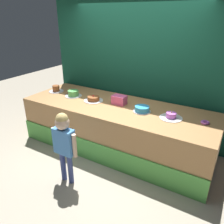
{
  "coord_description": "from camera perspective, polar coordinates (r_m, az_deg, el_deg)",
  "views": [
    {
      "loc": [
        1.76,
        -2.53,
        2.31
      ],
      "look_at": [
        0.05,
        0.36,
        0.82
      ],
      "focal_mm": 35.5,
      "sensor_mm": 36.0,
      "label": 1
    }
  ],
  "objects": [
    {
      "name": "ground_plane",
      "position": [
        3.86,
        -3.42,
        -12.93
      ],
      "size": [
        12.0,
        12.0,
        0.0
      ],
      "primitive_type": "plane",
      "color": "#ADA38E"
    },
    {
      "name": "stage_platform",
      "position": [
        4.06,
        1.1,
        -3.88
      ],
      "size": [
        3.43,
        1.21,
        0.84
      ],
      "color": "#B27F4C",
      "rests_on": "ground_plane"
    },
    {
      "name": "curtain_backdrop",
      "position": [
        4.31,
        5.92,
        11.71
      ],
      "size": [
        3.64,
        0.08,
        2.82
      ],
      "primitive_type": "cube",
      "color": "#144C38",
      "rests_on": "ground_plane"
    },
    {
      "name": "child_figure",
      "position": [
        3.16,
        -12.29,
        -6.86
      ],
      "size": [
        0.43,
        0.2,
        1.12
      ],
      "color": "#3F4C8C",
      "rests_on": "ground_plane"
    },
    {
      "name": "pink_box",
      "position": [
        3.93,
        1.87,
        3.16
      ],
      "size": [
        0.25,
        0.17,
        0.16
      ],
      "primitive_type": "cube",
      "rotation": [
        0.0,
        0.0,
        -0.02
      ],
      "color": "#EA5791",
      "rests_on": "stage_platform"
    },
    {
      "name": "donut",
      "position": [
        3.52,
        22.85,
        -2.48
      ],
      "size": [
        0.12,
        0.12,
        0.04
      ],
      "primitive_type": "torus",
      "color": "#CC66D8",
      "rests_on": "stage_platform"
    },
    {
      "name": "cake_far_left",
      "position": [
        4.74,
        -14.2,
        5.73
      ],
      "size": [
        0.3,
        0.3,
        0.13
      ],
      "color": "silver",
      "rests_on": "stage_platform"
    },
    {
      "name": "cake_left",
      "position": [
        4.4,
        -9.94,
        4.7
      ],
      "size": [
        0.32,
        0.32,
        0.11
      ],
      "color": "silver",
      "rests_on": "stage_platform"
    },
    {
      "name": "cake_center",
      "position": [
        4.11,
        -4.8,
        3.38
      ],
      "size": [
        0.36,
        0.36,
        0.11
      ],
      "color": "white",
      "rests_on": "stage_platform"
    },
    {
      "name": "cake_right",
      "position": [
        3.66,
        7.74,
        0.74
      ],
      "size": [
        0.3,
        0.3,
        0.09
      ],
      "color": "white",
      "rests_on": "stage_platform"
    },
    {
      "name": "cake_far_right",
      "position": [
        3.52,
        14.97,
        -1.04
      ],
      "size": [
        0.35,
        0.35,
        0.13
      ],
      "color": "white",
      "rests_on": "stage_platform"
    }
  ]
}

